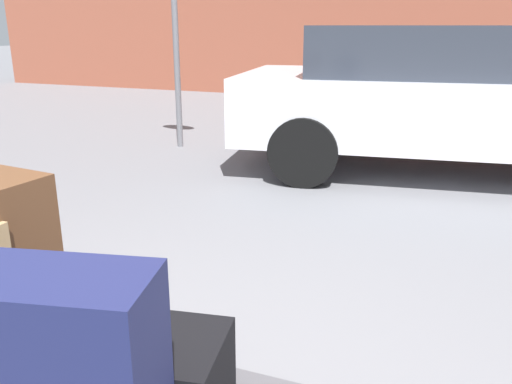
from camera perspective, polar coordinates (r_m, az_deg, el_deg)
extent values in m
cube|color=black|center=(1.61, -15.58, -18.83)|extent=(0.69, 0.40, 0.29)
cube|color=silver|center=(5.64, 21.11, 8.40)|extent=(4.51, 2.38, 0.64)
cube|color=#2D333D|center=(5.56, 19.12, 14.21)|extent=(2.60, 1.90, 0.46)
cylinder|color=black|center=(6.51, 7.33, 7.65)|extent=(0.66, 0.31, 0.64)
cylinder|color=black|center=(4.86, 5.13, 4.35)|extent=(0.66, 0.31, 0.64)
cylinder|color=slate|center=(6.44, -8.59, 15.04)|extent=(0.07, 0.07, 2.32)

